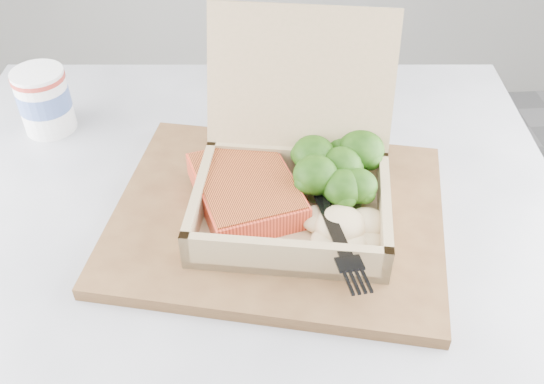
{
  "coord_description": "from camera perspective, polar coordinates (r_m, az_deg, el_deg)",
  "views": [
    {
      "loc": [
        -0.11,
        0.14,
        1.2
      ],
      "look_at": [
        -0.08,
        0.63,
        0.76
      ],
      "focal_mm": 40.0,
      "sensor_mm": 36.0,
      "label": 1
    }
  ],
  "objects": [
    {
      "name": "takeout_container",
      "position": [
        0.66,
        2.1,
        2.37
      ],
      "size": [
        0.24,
        0.25,
        0.19
      ],
      "rotation": [
        0.0,
        0.0,
        -0.17
      ],
      "color": "tan",
      "rests_on": "serving_tray"
    },
    {
      "name": "cafe_table",
      "position": [
        0.81,
        -2.51,
        -13.53
      ],
      "size": [
        0.82,
        0.82,
        0.72
      ],
      "rotation": [
        0.0,
        0.0,
        -0.07
      ],
      "color": "black",
      "rests_on": "floor"
    },
    {
      "name": "salmon_fillet",
      "position": [
        0.67,
        -2.47,
        0.19
      ],
      "size": [
        0.13,
        0.16,
        0.03
      ],
      "primitive_type": "cube",
      "rotation": [
        0.0,
        0.0,
        0.26
      ],
      "color": "#F34D2F",
      "rests_on": "takeout_container"
    },
    {
      "name": "broccoli_pile",
      "position": [
        0.68,
        6.5,
        1.82
      ],
      "size": [
        0.12,
        0.12,
        0.04
      ],
      "primitive_type": null,
      "color": "#316716",
      "rests_on": "takeout_container"
    },
    {
      "name": "receipt",
      "position": [
        0.84,
        -0.93,
        6.24
      ],
      "size": [
        0.09,
        0.15,
        0.0
      ],
      "primitive_type": "cube",
      "rotation": [
        0.0,
        0.0,
        0.06
      ],
      "color": "white",
      "rests_on": "cafe_table"
    },
    {
      "name": "mashed_potatoes",
      "position": [
        0.63,
        6.45,
        -3.07
      ],
      "size": [
        0.09,
        0.08,
        0.03
      ],
      "primitive_type": "ellipsoid",
      "color": "#D6BD8A",
      "rests_on": "takeout_container"
    },
    {
      "name": "serving_tray",
      "position": [
        0.69,
        0.57,
        -2.23
      ],
      "size": [
        0.42,
        0.37,
        0.02
      ],
      "primitive_type": "cube",
      "rotation": [
        0.0,
        0.0,
        -0.23
      ],
      "color": "brown",
      "rests_on": "cafe_table"
    },
    {
      "name": "plastic_fork",
      "position": [
        0.64,
        4.95,
        -1.14
      ],
      "size": [
        0.04,
        0.18,
        0.02
      ],
      "rotation": [
        0.0,
        0.0,
        3.26
      ],
      "color": "black",
      "rests_on": "mashed_potatoes"
    },
    {
      "name": "paper_cup",
      "position": [
        0.86,
        -20.69,
        8.21
      ],
      "size": [
        0.07,
        0.07,
        0.09
      ],
      "color": "white",
      "rests_on": "cafe_table"
    }
  ]
}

